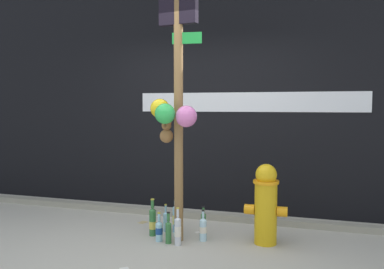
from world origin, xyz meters
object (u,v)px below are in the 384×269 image
Objects in this scene: bottle_5 at (159,230)px; bottle_8 at (166,221)px; bottle_4 at (203,229)px; bottle_6 at (177,225)px; fire_hydrant at (266,204)px; bottle_3 at (153,221)px; bottle_7 at (203,224)px; bottle_0 at (168,231)px; memorial_post at (175,99)px; bottle_2 at (178,230)px; bottle_1 at (176,218)px.

bottle_5 is 0.98× the size of bottle_8.
bottle_8 is at bearing 159.69° from bottle_4.
bottle_6 is 0.24m from bottle_8.
bottle_3 is (-1.28, -0.11, -0.27)m from fire_hydrant.
bottle_7 is at bearing 34.60° from bottle_5.
fire_hydrant is 2.51× the size of bottle_0.
bottle_5 is (-1.14, -0.26, -0.32)m from fire_hydrant.
memorial_post is 1.43m from bottle_0.
memorial_post reaches higher than bottle_2.
fire_hydrant is 1.23m from bottle_8.
bottle_6 is 0.95× the size of bottle_7.
bottle_4 is 0.33m from bottle_6.
bottle_6 is at bearing 102.47° from memorial_post.
fire_hydrant reaches higher than bottle_3.
bottle_3 reaches higher than bottle_4.
memorial_post is 1.50m from fire_hydrant.
fire_hydrant reaches higher than bottle_8.
bottle_5 is 0.52m from bottle_7.
fire_hydrant is 2.49× the size of bottle_7.
fire_hydrant is 1.10m from bottle_0.
bottle_7 is at bearing -8.64° from bottle_1.
bottle_0 is (-0.05, -0.08, -1.43)m from memorial_post.
memorial_post is 6.32× the size of bottle_3.
bottle_3 is at bearing 132.54° from bottle_5.
bottle_1 is 0.91× the size of bottle_3.
fire_hydrant is 2.71× the size of bottle_5.
bottle_2 is at bearing -160.05° from fire_hydrant.
memorial_post is at bearing -71.73° from bottle_1.
bottle_4 is (-0.67, -0.11, -0.30)m from fire_hydrant.
bottle_0 is 0.13m from bottle_5.
bottle_1 reaches higher than bottle_8.
memorial_post reaches higher than bottle_3.
bottle_8 reaches higher than bottle_5.
bottle_0 is 0.33m from bottle_3.
memorial_post is 1.44m from bottle_3.
memorial_post reaches higher than bottle_4.
memorial_post is 3.12× the size of fire_hydrant.
bottle_4 reaches higher than bottle_8.
bottle_0 is at bearing -35.71° from bottle_3.
bottle_7 is at bearing 18.12° from bottle_6.
bottle_6 is (0.01, 0.24, -0.01)m from bottle_0.
fire_hydrant is 2.66× the size of bottle_8.
bottle_0 is at bearing -16.78° from bottle_5.
bottle_7 is 0.48m from bottle_8.
bottle_7 is 1.07× the size of bottle_8.
bottle_7 reaches higher than bottle_4.
bottle_3 is at bearing 179.98° from bottle_4.
memorial_post is at bearing -135.25° from bottle_7.
bottle_0 is 0.39m from bottle_4.
bottle_7 reaches higher than bottle_8.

